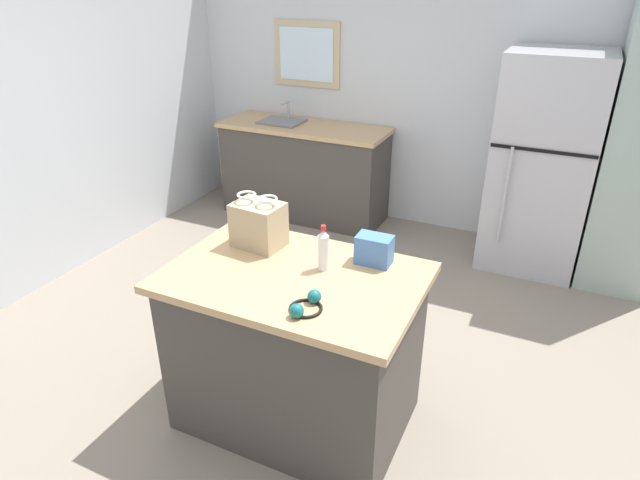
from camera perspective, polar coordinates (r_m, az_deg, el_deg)
ground at (r=3.48m, az=-0.80°, el=-13.74°), size 6.06×6.06×0.00m
back_wall at (r=5.14m, az=11.80°, el=15.03°), size 4.87×0.13×2.53m
kitchen_island at (r=2.91m, az=-2.58°, el=-11.33°), size 1.25×0.85×0.92m
refrigerator at (r=4.68m, az=22.29°, el=7.37°), size 0.75×0.73×1.73m
sink_counter at (r=5.40m, az=-1.70°, el=7.34°), size 1.63×0.60×1.11m
shopping_bag at (r=2.89m, az=-6.47°, el=1.65°), size 0.27×0.21×0.29m
small_box at (r=2.73m, az=5.70°, el=-1.02°), size 0.18×0.11×0.15m
bottle at (r=2.65m, az=0.35°, el=-1.05°), size 0.06×0.06×0.24m
ear_defenders at (r=2.38m, az=-1.51°, el=-6.87°), size 0.17×0.20×0.06m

